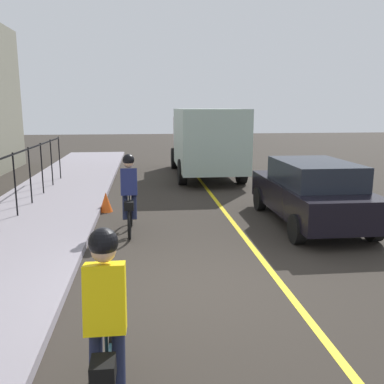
{
  "coord_description": "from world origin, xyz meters",
  "views": [
    {
      "loc": [
        -6.18,
        0.58,
        2.84
      ],
      "look_at": [
        2.87,
        -0.45,
        1.0
      ],
      "focal_mm": 39.36,
      "sensor_mm": 36.0,
      "label": 1
    }
  ],
  "objects": [
    {
      "name": "ground_plane",
      "position": [
        0.0,
        0.0,
        0.0
      ],
      "size": [
        80.0,
        80.0,
        0.0
      ],
      "primitive_type": "plane",
      "color": "#2F2A24"
    },
    {
      "name": "box_truck_background",
      "position": [
        11.05,
        -1.94,
        1.55
      ],
      "size": [
        6.72,
        2.57,
        2.78
      ],
      "rotation": [
        0.0,
        0.0,
        -0.01
      ],
      "color": "#A7BFB1",
      "rests_on": "ground"
    },
    {
      "name": "cyclist_follow",
      "position": [
        -2.68,
        0.95,
        0.91
      ],
      "size": [
        1.71,
        0.36,
        1.83
      ],
      "rotation": [
        0.0,
        0.0,
        -0.0
      ],
      "color": "black",
      "rests_on": "ground"
    },
    {
      "name": "cyclist_lead",
      "position": [
        3.17,
        0.93,
        0.91
      ],
      "size": [
        1.71,
        0.36,
        1.83
      ],
      "rotation": [
        0.0,
        0.0,
        -0.0
      ],
      "color": "black",
      "rests_on": "ground"
    },
    {
      "name": "traffic_cone_near",
      "position": [
        5.33,
        1.66,
        0.27
      ],
      "size": [
        0.36,
        0.36,
        0.54
      ],
      "primitive_type": "cone",
      "color": "#F65817",
      "rests_on": "ground"
    },
    {
      "name": "patrol_sedan",
      "position": [
        3.49,
        -3.45,
        0.82
      ],
      "size": [
        4.41,
        1.95,
        1.58
      ],
      "rotation": [
        0.0,
        0.0,
        -0.01
      ],
      "color": "black",
      "rests_on": "ground"
    },
    {
      "name": "lane_line_centre",
      "position": [
        0.0,
        -1.6,
        0.0
      ],
      "size": [
        36.0,
        0.12,
        0.01
      ],
      "primitive_type": "cube",
      "color": "yellow",
      "rests_on": "ground"
    }
  ]
}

